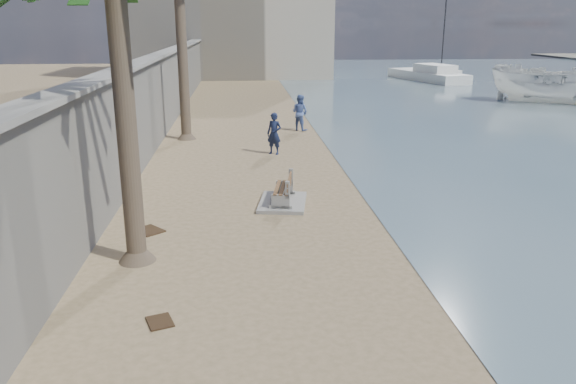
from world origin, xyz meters
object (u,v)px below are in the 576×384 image
bench_far (283,193)px  person_b (300,111)px  boat_cruiser (556,82)px  person_a (274,131)px  yacht_far (427,76)px  sailboat_west (441,75)px

bench_far → person_b: bearing=81.6°
bench_far → person_b: (1.70, 11.44, 0.60)m
person_b → boat_cruiser: boat_cruiser is taller
person_a → bench_far: bearing=-61.2°
person_a → yacht_far: bearing=91.7°
person_a → yacht_far: (15.63, 28.74, -0.58)m
person_a → sailboat_west: (17.36, 30.07, -0.61)m
bench_far → yacht_far: size_ratio=0.22×
bench_far → sailboat_west: sailboat_west is taller
bench_far → boat_cruiser: 27.33m
person_b → sailboat_west: bearing=-82.0°
bench_far → sailboat_west: bearing=64.4°
person_a → person_b: size_ratio=0.99×
person_b → yacht_far: 27.60m
bench_far → person_b: 11.59m
person_a → sailboat_west: size_ratio=0.19×
bench_far → person_a: bearing=88.6°
bench_far → yacht_far: 38.55m
person_b → boat_cruiser: size_ratio=0.54×
person_a → yacht_far: 32.72m
person_b → yacht_far: (14.09, 23.72, -0.59)m
bench_far → person_b: size_ratio=1.09×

